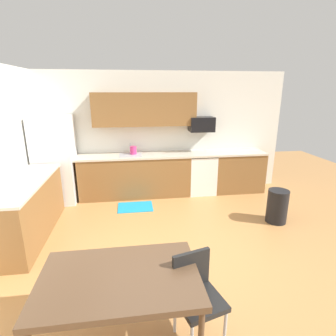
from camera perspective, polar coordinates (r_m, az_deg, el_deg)
ground_plane at (r=4.09m, az=2.06°, el=-17.64°), size 12.00×12.00×0.00m
wall_back at (r=6.09m, az=-2.19°, el=7.53°), size 5.80×0.10×2.70m
cabinet_run_back at (r=5.93m, az=-7.05°, el=-1.79°), size 2.40×0.60×0.90m
cabinet_run_back_right at (r=6.41m, az=14.69°, el=-0.82°), size 1.15×0.60×0.90m
cabinet_run_left at (r=4.83m, az=-28.06°, el=-8.03°), size 0.60×2.00×0.90m
countertop_back at (r=5.83m, az=-1.79°, el=2.82°), size 4.80×0.64×0.04m
countertop_left at (r=4.67m, az=-28.83°, el=-2.75°), size 0.64×2.00×0.04m
upper_cabinets_back at (r=5.78m, az=-5.05°, el=12.50°), size 2.20×0.34×0.70m
refrigerator at (r=5.93m, az=-23.12°, el=1.57°), size 0.76×0.70×1.81m
oven_range at (r=6.13m, az=7.10°, el=-1.13°), size 0.60×0.60×0.91m
microwave at (r=5.99m, az=7.23°, el=9.36°), size 0.54×0.36×0.32m
sink_basin at (r=5.81m, az=-8.06°, el=2.21°), size 0.48×0.40×0.14m
sink_faucet at (r=5.95m, az=-8.13°, el=4.12°), size 0.02×0.02×0.24m
dining_table at (r=2.56m, az=-10.34°, el=-22.98°), size 1.40×0.90×0.74m
chair_near_table at (r=2.71m, az=6.11°, el=-24.87°), size 0.49×0.49×0.85m
trash_bin at (r=5.15m, az=22.49°, el=-7.61°), size 0.36×0.36×0.60m
floor_mat at (r=5.48m, az=-7.06°, el=-8.33°), size 0.70×0.50×0.01m
kettle at (r=5.82m, az=-7.49°, el=3.69°), size 0.14×0.14×0.20m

